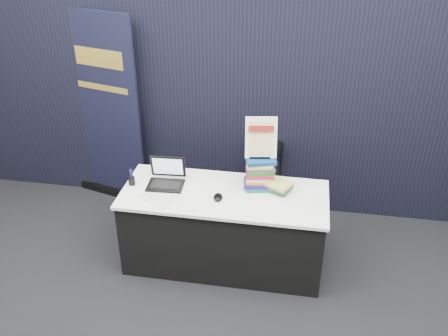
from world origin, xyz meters
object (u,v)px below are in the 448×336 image
at_px(laptop, 167,179).
at_px(book_stack_tall, 259,173).
at_px(pullup_banner, 107,121).
at_px(stacking_chair, 262,177).
at_px(display_table, 224,228).
at_px(book_stack_short, 278,186).
at_px(info_sign, 261,138).

relative_size(laptop, book_stack_tall, 1.13).
height_order(pullup_banner, stacking_chair, pullup_banner).
bearing_deg(display_table, book_stack_short, 14.57).
bearing_deg(info_sign, book_stack_tall, -99.29).
bearing_deg(pullup_banner, book_stack_tall, -9.72).
distance_m(book_stack_tall, pullup_banner, 1.88).
bearing_deg(pullup_banner, info_sign, -8.87).
relative_size(laptop, book_stack_short, 1.17).
height_order(book_stack_short, info_sign, info_sign).
relative_size(display_table, pullup_banner, 0.87).
bearing_deg(book_stack_tall, book_stack_short, -11.73).
relative_size(book_stack_short, info_sign, 0.77).
bearing_deg(book_stack_short, stacking_chair, 106.36).
distance_m(display_table, book_stack_tall, 0.61).
distance_m(info_sign, stacking_chair, 0.98).
relative_size(book_stack_tall, info_sign, 0.80).
bearing_deg(pullup_banner, laptop, -29.65).
bearing_deg(info_sign, display_table, -156.28).
bearing_deg(laptop, book_stack_short, -0.23).
bearing_deg(book_stack_tall, display_table, -151.51).
bearing_deg(laptop, stacking_chair, 40.24).
xyz_separation_m(book_stack_tall, pullup_banner, (-1.71, 0.79, 0.02)).
height_order(display_table, laptop, laptop).
relative_size(laptop, pullup_banner, 0.16).
height_order(laptop, book_stack_tall, book_stack_tall).
relative_size(book_stack_tall, pullup_banner, 0.14).
height_order(book_stack_tall, book_stack_short, book_stack_tall).
height_order(laptop, info_sign, info_sign).
bearing_deg(display_table, book_stack_tall, 28.49).
bearing_deg(laptop, pullup_banner, 131.78).
bearing_deg(stacking_chair, laptop, -125.19).
bearing_deg(info_sign, laptop, 179.16).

